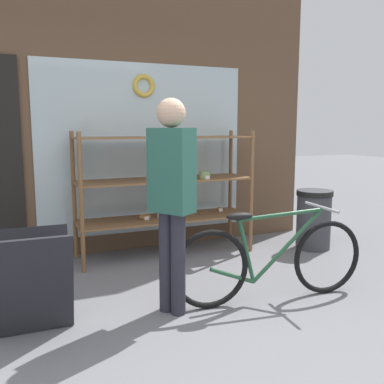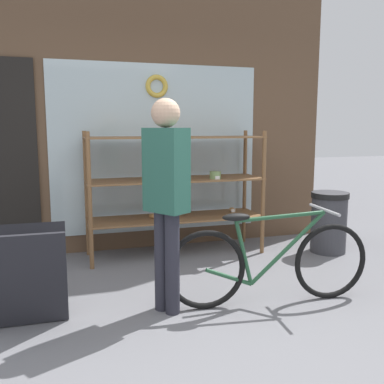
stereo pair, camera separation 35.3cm
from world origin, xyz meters
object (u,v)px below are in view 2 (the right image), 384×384
object	(u,v)px
bicycle	(269,262)
pedestrian	(166,190)
sandwich_board	(26,277)
trash_bin	(329,220)
display_case	(176,182)

from	to	relation	value
bicycle	pedestrian	distance (m)	1.01
sandwich_board	trash_bin	size ratio (longest dim) A/B	1.02
bicycle	sandwich_board	distance (m)	1.81
trash_bin	pedestrian	bearing A→B (deg)	-154.72
display_case	pedestrian	xyz separation A→B (m)	(-0.46, -1.43, 0.13)
bicycle	sandwich_board	world-z (taller)	bicycle
display_case	bicycle	world-z (taller)	display_case
sandwich_board	pedestrian	xyz separation A→B (m)	(1.00, -0.07, 0.58)
display_case	bicycle	distance (m)	1.64
bicycle	sandwich_board	xyz separation A→B (m)	(-1.81, 0.17, 0.02)
display_case	bicycle	xyz separation A→B (m)	(0.35, -1.53, -0.47)
sandwich_board	pedestrian	world-z (taller)	pedestrian
pedestrian	trash_bin	distance (m)	2.41
sandwich_board	pedestrian	distance (m)	1.16
pedestrian	trash_bin	size ratio (longest dim) A/B	2.36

